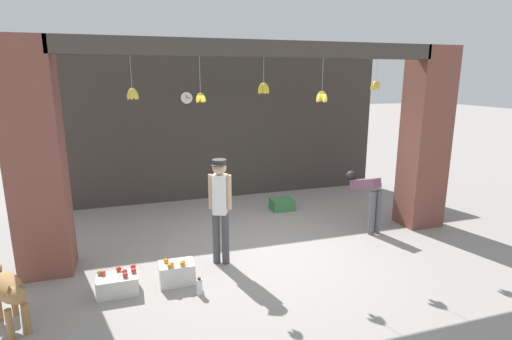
{
  "coord_description": "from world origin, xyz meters",
  "views": [
    {
      "loc": [
        -1.95,
        -5.68,
        2.77
      ],
      "look_at": [
        0.0,
        0.47,
        1.25
      ],
      "focal_mm": 28.0,
      "sensor_mm": 36.0,
      "label": 1
    }
  ],
  "objects_px": {
    "fruit_crate_oranges": "(177,273)",
    "wall_clock": "(187,98)",
    "dog": "(10,291)",
    "fruit_crate_apples": "(118,284)",
    "worker_stooping": "(367,194)",
    "water_bottle": "(199,287)",
    "shopkeeper": "(220,204)",
    "produce_box_green": "(282,204)"
  },
  "relations": [
    {
      "from": "produce_box_green",
      "to": "shopkeeper",
      "type": "bearing_deg",
      "value": -130.98
    },
    {
      "from": "shopkeeper",
      "to": "fruit_crate_apples",
      "type": "relative_size",
      "value": 3.11
    },
    {
      "from": "produce_box_green",
      "to": "water_bottle",
      "type": "bearing_deg",
      "value": -128.31
    },
    {
      "from": "shopkeeper",
      "to": "fruit_crate_apples",
      "type": "height_order",
      "value": "shopkeeper"
    },
    {
      "from": "fruit_crate_apples",
      "to": "wall_clock",
      "type": "height_order",
      "value": "wall_clock"
    },
    {
      "from": "fruit_crate_oranges",
      "to": "water_bottle",
      "type": "xyz_separation_m",
      "value": [
        0.24,
        -0.4,
        -0.04
      ]
    },
    {
      "from": "dog",
      "to": "worker_stooping",
      "type": "xyz_separation_m",
      "value": [
        5.4,
        1.4,
        0.22
      ]
    },
    {
      "from": "shopkeeper",
      "to": "fruit_crate_oranges",
      "type": "bearing_deg",
      "value": 53.97
    },
    {
      "from": "fruit_crate_oranges",
      "to": "wall_clock",
      "type": "distance_m",
      "value": 4.36
    },
    {
      "from": "dog",
      "to": "water_bottle",
      "type": "distance_m",
      "value": 2.13
    },
    {
      "from": "fruit_crate_oranges",
      "to": "wall_clock",
      "type": "bearing_deg",
      "value": 78.74
    },
    {
      "from": "water_bottle",
      "to": "fruit_crate_apples",
      "type": "bearing_deg",
      "value": 159.84
    },
    {
      "from": "wall_clock",
      "to": "dog",
      "type": "bearing_deg",
      "value": -121.81
    },
    {
      "from": "shopkeeper",
      "to": "water_bottle",
      "type": "height_order",
      "value": "shopkeeper"
    },
    {
      "from": "fruit_crate_oranges",
      "to": "produce_box_green",
      "type": "xyz_separation_m",
      "value": [
        2.5,
        2.46,
        -0.04
      ]
    },
    {
      "from": "fruit_crate_oranges",
      "to": "water_bottle",
      "type": "distance_m",
      "value": 0.47
    },
    {
      "from": "fruit_crate_apples",
      "to": "water_bottle",
      "type": "bearing_deg",
      "value": -20.16
    },
    {
      "from": "dog",
      "to": "fruit_crate_apples",
      "type": "distance_m",
      "value": 1.23
    },
    {
      "from": "fruit_crate_oranges",
      "to": "worker_stooping",
      "type": "bearing_deg",
      "value": 14.64
    },
    {
      "from": "shopkeeper",
      "to": "worker_stooping",
      "type": "height_order",
      "value": "shopkeeper"
    },
    {
      "from": "worker_stooping",
      "to": "water_bottle",
      "type": "relative_size",
      "value": 4.37
    },
    {
      "from": "fruit_crate_oranges",
      "to": "fruit_crate_apples",
      "type": "xyz_separation_m",
      "value": [
        -0.76,
        -0.03,
        -0.02
      ]
    },
    {
      "from": "worker_stooping",
      "to": "fruit_crate_apples",
      "type": "xyz_separation_m",
      "value": [
        -4.3,
        -0.95,
        -0.56
      ]
    },
    {
      "from": "dog",
      "to": "fruit_crate_oranges",
      "type": "relative_size",
      "value": 1.96
    },
    {
      "from": "worker_stooping",
      "to": "wall_clock",
      "type": "bearing_deg",
      "value": 122.31
    },
    {
      "from": "water_bottle",
      "to": "wall_clock",
      "type": "xyz_separation_m",
      "value": [
        0.5,
        4.11,
        2.2
      ]
    },
    {
      "from": "shopkeeper",
      "to": "wall_clock",
      "type": "bearing_deg",
      "value": -65.94
    },
    {
      "from": "worker_stooping",
      "to": "fruit_crate_oranges",
      "type": "distance_m",
      "value": 3.7
    },
    {
      "from": "fruit_crate_apples",
      "to": "worker_stooping",
      "type": "bearing_deg",
      "value": 12.5
    },
    {
      "from": "dog",
      "to": "shopkeeper",
      "type": "xyz_separation_m",
      "value": [
        2.57,
        0.88,
        0.48
      ]
    },
    {
      "from": "worker_stooping",
      "to": "produce_box_green",
      "type": "height_order",
      "value": "worker_stooping"
    },
    {
      "from": "shopkeeper",
      "to": "produce_box_green",
      "type": "bearing_deg",
      "value": -106.44
    },
    {
      "from": "dog",
      "to": "wall_clock",
      "type": "height_order",
      "value": "wall_clock"
    },
    {
      "from": "dog",
      "to": "fruit_crate_apples",
      "type": "xyz_separation_m",
      "value": [
        1.1,
        0.45,
        -0.34
      ]
    },
    {
      "from": "produce_box_green",
      "to": "wall_clock",
      "type": "height_order",
      "value": "wall_clock"
    },
    {
      "from": "fruit_crate_apples",
      "to": "water_bottle",
      "type": "relative_size",
      "value": 2.19
    },
    {
      "from": "shopkeeper",
      "to": "produce_box_green",
      "type": "relative_size",
      "value": 3.48
    },
    {
      "from": "worker_stooping",
      "to": "wall_clock",
      "type": "distance_m",
      "value": 4.28
    },
    {
      "from": "fruit_crate_oranges",
      "to": "fruit_crate_apples",
      "type": "distance_m",
      "value": 0.76
    },
    {
      "from": "shopkeeper",
      "to": "water_bottle",
      "type": "bearing_deg",
      "value": 84.07
    },
    {
      "from": "dog",
      "to": "worker_stooping",
      "type": "bearing_deg",
      "value": 78.15
    },
    {
      "from": "worker_stooping",
      "to": "fruit_crate_apples",
      "type": "height_order",
      "value": "worker_stooping"
    }
  ]
}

